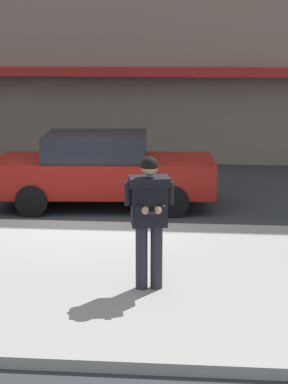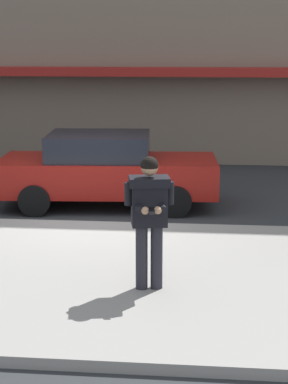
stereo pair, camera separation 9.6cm
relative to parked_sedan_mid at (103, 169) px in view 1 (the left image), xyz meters
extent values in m
plane|color=#2B2D30|center=(-0.13, -1.50, -0.79)|extent=(80.00, 80.00, 0.00)
cube|color=gray|center=(0.87, -4.35, -0.72)|extent=(32.00, 5.30, 0.14)
cube|color=silver|center=(0.87, -1.45, -0.79)|extent=(28.00, 0.12, 0.01)
cube|color=maroon|center=(0.87, 4.65, 1.81)|extent=(26.60, 0.70, 0.24)
cube|color=maroon|center=(0.04, 0.00, -0.12)|extent=(4.62, 2.13, 0.70)
cube|color=black|center=(-0.14, -0.01, 0.49)|extent=(2.18, 1.78, 0.52)
cylinder|color=black|center=(1.37, 0.95, -0.47)|extent=(0.65, 0.26, 0.64)
cylinder|color=black|center=(1.49, -0.75, -0.47)|extent=(0.65, 0.26, 0.64)
cylinder|color=black|center=(-1.41, 0.76, -0.47)|extent=(0.65, 0.26, 0.64)
cylinder|color=black|center=(-1.29, -0.95, -0.47)|extent=(0.65, 0.26, 0.64)
cylinder|color=#23232B|center=(1.44, -4.90, -0.21)|extent=(0.16, 0.16, 0.88)
cylinder|color=#23232B|center=(1.24, -4.94, -0.21)|extent=(0.16, 0.16, 0.88)
cube|color=black|center=(1.34, -4.92, 0.55)|extent=(0.51, 0.38, 0.64)
cube|color=black|center=(1.34, -4.92, 0.82)|extent=(0.57, 0.43, 0.12)
cylinder|color=black|center=(1.61, -4.87, 0.66)|extent=(0.11, 0.11, 0.30)
cylinder|color=black|center=(1.52, -5.05, 0.51)|extent=(0.15, 0.31, 0.10)
sphere|color=tan|center=(1.48, -5.20, 0.51)|extent=(0.10, 0.10, 0.10)
cylinder|color=black|center=(1.08, -4.97, 0.66)|extent=(0.11, 0.11, 0.30)
cylinder|color=black|center=(1.23, -5.11, 0.51)|extent=(0.15, 0.31, 0.10)
sphere|color=tan|center=(1.32, -5.23, 0.51)|extent=(0.10, 0.10, 0.10)
cube|color=black|center=(1.40, -5.26, 0.51)|extent=(0.10, 0.15, 0.07)
sphere|color=tan|center=(1.35, -4.95, 1.01)|extent=(0.22, 0.22, 0.22)
sphere|color=black|center=(1.35, -4.95, 1.04)|extent=(0.23, 0.23, 0.23)
camera|label=1|loc=(1.96, -13.02, 2.56)|focal=60.00mm
camera|label=2|loc=(2.06, -13.01, 2.56)|focal=60.00mm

